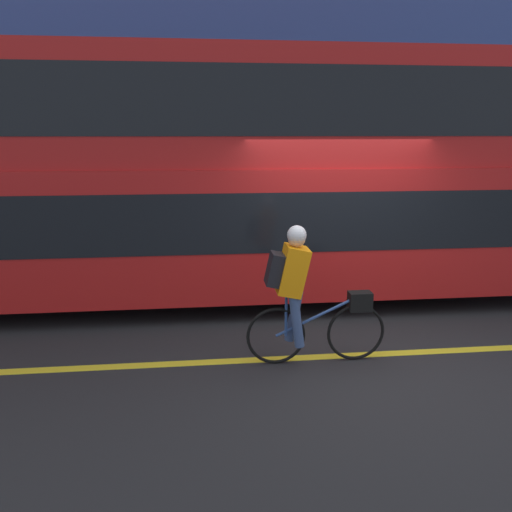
% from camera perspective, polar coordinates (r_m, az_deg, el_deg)
% --- Properties ---
extents(ground_plane, '(80.00, 80.00, 0.00)m').
position_cam_1_polar(ground_plane, '(6.32, 11.28, -10.51)').
color(ground_plane, '#232326').
extents(road_center_line, '(50.00, 0.14, 0.01)m').
position_cam_1_polar(road_center_line, '(6.20, 11.67, -11.01)').
color(road_center_line, yellow).
rests_on(road_center_line, ground_plane).
extents(sidewalk_curb, '(60.00, 2.42, 0.14)m').
position_cam_1_polar(sidewalk_curb, '(11.88, 2.76, 1.72)').
color(sidewalk_curb, '#A8A399').
rests_on(sidewalk_curb, ground_plane).
extents(building_facade, '(60.00, 0.30, 7.57)m').
position_cam_1_polar(building_facade, '(13.01, 1.99, 19.27)').
color(building_facade, '#33478C').
rests_on(building_facade, ground_plane).
extents(bus, '(11.95, 2.56, 3.69)m').
position_cam_1_polar(bus, '(7.76, -9.08, 9.74)').
color(bus, black).
rests_on(bus, ground_plane).
extents(cyclist_on_bike, '(1.61, 0.32, 1.61)m').
position_cam_1_polar(cyclist_on_bike, '(5.61, 5.34, -3.96)').
color(cyclist_on_bike, black).
rests_on(cyclist_on_bike, ground_plane).
extents(trash_bin, '(0.56, 0.56, 1.00)m').
position_cam_1_polar(trash_bin, '(12.25, 13.97, 4.41)').
color(trash_bin, '#194C23').
rests_on(trash_bin, sidewalk_curb).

